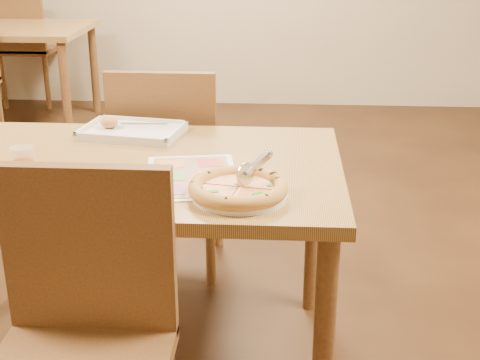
# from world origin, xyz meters

# --- Properties ---
(dining_table) EXTENTS (1.30, 0.85, 0.72)m
(dining_table) POSITION_xyz_m (0.00, 0.00, 0.63)
(dining_table) COLOR #9E7B3F
(dining_table) RESTS_ON ground
(chair_near) EXTENTS (0.42, 0.42, 0.47)m
(chair_near) POSITION_xyz_m (0.00, -0.60, 0.57)
(chair_near) COLOR brown
(chair_near) RESTS_ON ground
(chair_far) EXTENTS (0.42, 0.42, 0.47)m
(chair_far) POSITION_xyz_m (-0.00, 0.60, 0.57)
(chair_far) COLOR brown
(chair_far) RESTS_ON ground
(bg_chair_far) EXTENTS (0.42, 0.42, 0.47)m
(bg_chair_far) POSITION_xyz_m (-1.60, 3.30, 0.57)
(bg_chair_far) COLOR brown
(bg_chair_far) RESTS_ON ground
(plate) EXTENTS (0.32, 0.32, 0.01)m
(plate) POSITION_xyz_m (0.35, -0.25, 0.73)
(plate) COLOR white
(plate) RESTS_ON dining_table
(pizza) EXTENTS (0.27, 0.27, 0.04)m
(pizza) POSITION_xyz_m (0.35, -0.25, 0.75)
(pizza) COLOR gold
(pizza) RESTS_ON plate
(pizza_cutter) EXTENTS (0.09, 0.11, 0.08)m
(pizza_cutter) POSITION_xyz_m (0.39, -0.22, 0.80)
(pizza_cutter) COLOR silver
(pizza_cutter) RESTS_ON pizza
(appetizer_tray) EXTENTS (0.37, 0.29, 0.06)m
(appetizer_tray) POSITION_xyz_m (-0.07, 0.30, 0.73)
(appetizer_tray) COLOR silver
(appetizer_tray) RESTS_ON dining_table
(glass_tumbler) EXTENTS (0.07, 0.07, 0.09)m
(glass_tumbler) POSITION_xyz_m (-0.30, -0.12, 0.76)
(glass_tumbler) COLOR #793209
(glass_tumbler) RESTS_ON dining_table
(menu) EXTENTS (0.32, 0.41, 0.00)m
(menu) POSITION_xyz_m (0.20, -0.10, 0.72)
(menu) COLOR white
(menu) RESTS_ON dining_table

